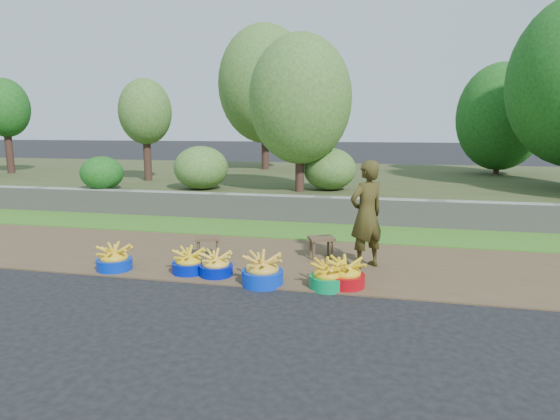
% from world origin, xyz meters
% --- Properties ---
extents(ground_plane, '(120.00, 120.00, 0.00)m').
position_xyz_m(ground_plane, '(0.00, 0.00, 0.00)').
color(ground_plane, black).
rests_on(ground_plane, ground).
extents(dirt_shoulder, '(80.00, 2.50, 0.02)m').
position_xyz_m(dirt_shoulder, '(0.00, 1.25, 0.01)').
color(dirt_shoulder, brown).
rests_on(dirt_shoulder, ground).
extents(grass_verge, '(80.00, 1.50, 0.04)m').
position_xyz_m(grass_verge, '(0.00, 3.25, 0.02)').
color(grass_verge, '#407922').
rests_on(grass_verge, ground).
extents(retaining_wall, '(80.00, 0.35, 0.55)m').
position_xyz_m(retaining_wall, '(0.00, 4.10, 0.28)').
color(retaining_wall, gray).
rests_on(retaining_wall, ground).
extents(earth_bank, '(80.00, 10.00, 0.50)m').
position_xyz_m(earth_bank, '(0.00, 9.00, 0.25)').
color(earth_bank, '#3D4524').
rests_on(earth_bank, ground).
extents(vegetation, '(33.80, 8.43, 4.87)m').
position_xyz_m(vegetation, '(0.00, 8.00, 2.70)').
color(vegetation, '#38221B').
rests_on(vegetation, earth_bank).
extents(basin_a, '(0.47, 0.47, 0.35)m').
position_xyz_m(basin_a, '(-2.34, 0.27, 0.16)').
color(basin_a, '#032BC1').
rests_on(basin_a, ground).
extents(basin_b, '(0.45, 0.45, 0.34)m').
position_xyz_m(basin_b, '(-1.29, 0.37, 0.15)').
color(basin_b, '#0015B1').
rests_on(basin_b, ground).
extents(basin_c, '(0.44, 0.44, 0.33)m').
position_xyz_m(basin_c, '(-0.89, 0.33, 0.15)').
color(basin_c, '#0012A5').
rests_on(basin_c, ground).
extents(basin_d, '(0.52, 0.52, 0.39)m').
position_xyz_m(basin_d, '(-0.21, 0.15, 0.17)').
color(basin_d, '#0630CD').
rests_on(basin_d, ground).
extents(basin_e, '(0.45, 0.45, 0.34)m').
position_xyz_m(basin_e, '(0.60, 0.19, 0.15)').
color(basin_e, '#068849').
rests_on(basin_e, ground).
extents(basin_f, '(0.48, 0.48, 0.36)m').
position_xyz_m(basin_f, '(0.80, 0.27, 0.16)').
color(basin_f, '#A90810').
rests_on(basin_f, ground).
extents(stool_left, '(0.44, 0.39, 0.32)m').
position_xyz_m(stool_left, '(-1.31, 1.10, 0.27)').
color(stool_left, '#4E3A26').
rests_on(stool_left, dirt_shoulder).
extents(stool_right, '(0.44, 0.40, 0.32)m').
position_xyz_m(stool_right, '(0.34, 1.47, 0.27)').
color(stool_right, '#4E3A26').
rests_on(stool_right, dirt_shoulder).
extents(vendor_woman, '(0.64, 0.63, 1.49)m').
position_xyz_m(vendor_woman, '(1.00, 1.15, 0.76)').
color(vendor_woman, black).
rests_on(vendor_woman, dirt_shoulder).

